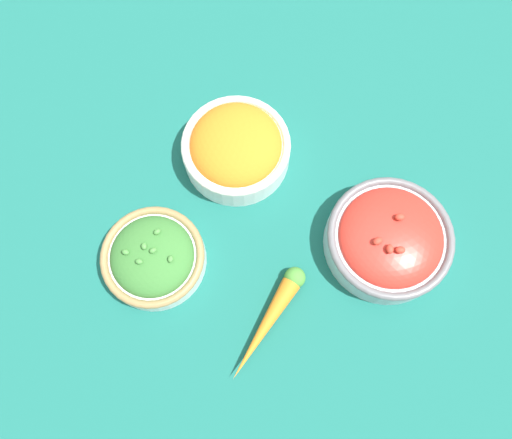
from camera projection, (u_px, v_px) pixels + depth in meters
ground_plane at (256, 225)px, 0.77m from camera, size 3.00×3.00×0.00m
bowl_carrots at (236, 148)px, 0.77m from camera, size 0.17×0.17×0.08m
bowl_broccoli at (153, 257)px, 0.73m from camera, size 0.15×0.15×0.07m
bowl_cherry_tomatoes at (389, 239)px, 0.73m from camera, size 0.19×0.19×0.07m
loose_carrot at (270, 319)px, 0.72m from camera, size 0.17×0.10×0.03m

